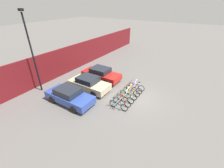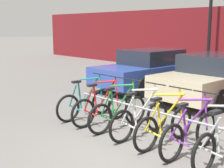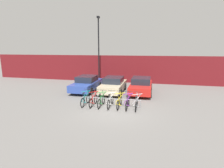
{
  "view_description": "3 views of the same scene",
  "coord_description": "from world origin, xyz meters",
  "px_view_note": "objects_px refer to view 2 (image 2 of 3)",
  "views": [
    {
      "loc": [
        -10.81,
        -4.23,
        7.78
      ],
      "look_at": [
        -0.95,
        1.94,
        1.32
      ],
      "focal_mm": 24.0,
      "sensor_mm": 36.0,
      "label": 1
    },
    {
      "loc": [
        3.67,
        -3.98,
        2.21
      ],
      "look_at": [
        -1.9,
        1.1,
        0.81
      ],
      "focal_mm": 50.0,
      "sensor_mm": 36.0,
      "label": 2
    },
    {
      "loc": [
        2.25,
        -10.47,
        3.89
      ],
      "look_at": [
        -0.68,
        2.16,
        1.26
      ],
      "focal_mm": 28.0,
      "sensor_mm": 36.0,
      "label": 3
    }
  ],
  "objects_px": {
    "bicycle_teal": "(86,103)",
    "car_blue": "(150,69)",
    "bicycle_silver": "(222,142)",
    "bike_rack": "(145,112)",
    "bicycle_green": "(119,112)",
    "bicycle_red": "(101,107)",
    "bicycle_white": "(140,119)",
    "bicycle_yellow": "(165,126)",
    "car_beige": "(214,78)",
    "bicycle_purple": "(190,133)"
  },
  "relations": [
    {
      "from": "bicycle_red",
      "to": "bicycle_white",
      "type": "relative_size",
      "value": 1.0
    },
    {
      "from": "bicycle_silver",
      "to": "bicycle_green",
      "type": "bearing_deg",
      "value": -177.59
    },
    {
      "from": "bicycle_white",
      "to": "bicycle_silver",
      "type": "relative_size",
      "value": 1.0
    },
    {
      "from": "bicycle_silver",
      "to": "car_beige",
      "type": "height_order",
      "value": "car_beige"
    },
    {
      "from": "bicycle_teal",
      "to": "car_beige",
      "type": "relative_size",
      "value": 0.41
    },
    {
      "from": "bicycle_green",
      "to": "bicycle_white",
      "type": "relative_size",
      "value": 1.0
    },
    {
      "from": "car_beige",
      "to": "bicycle_white",
      "type": "bearing_deg",
      "value": -80.28
    },
    {
      "from": "bike_rack",
      "to": "bicycle_green",
      "type": "height_order",
      "value": "bicycle_green"
    },
    {
      "from": "bicycle_white",
      "to": "bicycle_yellow",
      "type": "xyz_separation_m",
      "value": [
        0.62,
        0.0,
        0.0
      ]
    },
    {
      "from": "bicycle_silver",
      "to": "car_blue",
      "type": "xyz_separation_m",
      "value": [
        -5.01,
        4.03,
        0.31
      ]
    },
    {
      "from": "bike_rack",
      "to": "bicycle_teal",
      "type": "distance_m",
      "value": 1.79
    },
    {
      "from": "bicycle_purple",
      "to": "bicycle_green",
      "type": "bearing_deg",
      "value": 178.81
    },
    {
      "from": "bicycle_red",
      "to": "bicycle_green",
      "type": "bearing_deg",
      "value": -0.45
    },
    {
      "from": "bike_rack",
      "to": "bicycle_purple",
      "type": "xyz_separation_m",
      "value": [
        1.19,
        -0.15,
        -0.11
      ]
    },
    {
      "from": "car_beige",
      "to": "bicycle_purple",
      "type": "bearing_deg",
      "value": -65.07
    },
    {
      "from": "bicycle_green",
      "to": "car_beige",
      "type": "xyz_separation_m",
      "value": [
        -0.04,
        4.0,
        0.31
      ]
    },
    {
      "from": "bicycle_red",
      "to": "bicycle_green",
      "type": "xyz_separation_m",
      "value": [
        0.57,
        0.0,
        0.0
      ]
    },
    {
      "from": "bicycle_green",
      "to": "bicycle_yellow",
      "type": "relative_size",
      "value": 1.0
    },
    {
      "from": "bicycle_green",
      "to": "bicycle_silver",
      "type": "bearing_deg",
      "value": -2.87
    },
    {
      "from": "bicycle_white",
      "to": "car_beige",
      "type": "xyz_separation_m",
      "value": [
        -0.68,
        4.0,
        0.31
      ]
    },
    {
      "from": "bicycle_white",
      "to": "bicycle_purple",
      "type": "xyz_separation_m",
      "value": [
        1.17,
        0.0,
        0.0
      ]
    },
    {
      "from": "bicycle_white",
      "to": "car_blue",
      "type": "relative_size",
      "value": 0.39
    },
    {
      "from": "bicycle_purple",
      "to": "car_beige",
      "type": "bearing_deg",
      "value": 113.74
    },
    {
      "from": "bicycle_white",
      "to": "bicycle_silver",
      "type": "height_order",
      "value": "same"
    },
    {
      "from": "bicycle_yellow",
      "to": "bicycle_white",
      "type": "bearing_deg",
      "value": -176.04
    },
    {
      "from": "bicycle_green",
      "to": "bicycle_red",
      "type": "bearing_deg",
      "value": 177.13
    },
    {
      "from": "bicycle_teal",
      "to": "bicycle_white",
      "type": "height_order",
      "value": "same"
    },
    {
      "from": "bicycle_white",
      "to": "bicycle_silver",
      "type": "bearing_deg",
      "value": 3.83
    },
    {
      "from": "bicycle_green",
      "to": "bicycle_silver",
      "type": "height_order",
      "value": "same"
    },
    {
      "from": "bicycle_green",
      "to": "bike_rack",
      "type": "bearing_deg",
      "value": 10.5
    },
    {
      "from": "bicycle_red",
      "to": "bicycle_white",
      "type": "distance_m",
      "value": 1.22
    },
    {
      "from": "bicycle_green",
      "to": "car_beige",
      "type": "distance_m",
      "value": 4.01
    },
    {
      "from": "bicycle_silver",
      "to": "car_blue",
      "type": "bearing_deg",
      "value": 143.63
    },
    {
      "from": "bicycle_green",
      "to": "car_blue",
      "type": "relative_size",
      "value": 0.39
    },
    {
      "from": "bicycle_teal",
      "to": "car_blue",
      "type": "relative_size",
      "value": 0.39
    },
    {
      "from": "bicycle_yellow",
      "to": "car_blue",
      "type": "xyz_separation_m",
      "value": [
        -3.86,
        4.03,
        0.31
      ]
    },
    {
      "from": "bike_rack",
      "to": "bicycle_green",
      "type": "xyz_separation_m",
      "value": [
        -0.63,
        -0.15,
        -0.11
      ]
    },
    {
      "from": "bicycle_yellow",
      "to": "car_blue",
      "type": "distance_m",
      "value": 5.59
    },
    {
      "from": "bicycle_teal",
      "to": "bicycle_yellow",
      "type": "height_order",
      "value": "same"
    },
    {
      "from": "bike_rack",
      "to": "bicycle_teal",
      "type": "height_order",
      "value": "bicycle_teal"
    },
    {
      "from": "bicycle_silver",
      "to": "bicycle_purple",
      "type": "bearing_deg",
      "value": -177.59
    },
    {
      "from": "bicycle_teal",
      "to": "bicycle_green",
      "type": "bearing_deg",
      "value": 1.94
    },
    {
      "from": "bicycle_yellow",
      "to": "bicycle_silver",
      "type": "distance_m",
      "value": 1.15
    },
    {
      "from": "bicycle_red",
      "to": "car_beige",
      "type": "bearing_deg",
      "value": 81.98
    },
    {
      "from": "bicycle_teal",
      "to": "bicycle_yellow",
      "type": "bearing_deg",
      "value": 1.94
    },
    {
      "from": "bicycle_teal",
      "to": "bicycle_green",
      "type": "xyz_separation_m",
      "value": [
        1.16,
        0.0,
        0.0
      ]
    },
    {
      "from": "bicycle_white",
      "to": "bicycle_purple",
      "type": "height_order",
      "value": "same"
    },
    {
      "from": "car_blue",
      "to": "bicycle_teal",
      "type": "bearing_deg",
      "value": -70.26
    },
    {
      "from": "bicycle_red",
      "to": "bicycle_silver",
      "type": "distance_m",
      "value": 2.98
    },
    {
      "from": "bicycle_white",
      "to": "bicycle_purple",
      "type": "distance_m",
      "value": 1.17
    }
  ]
}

